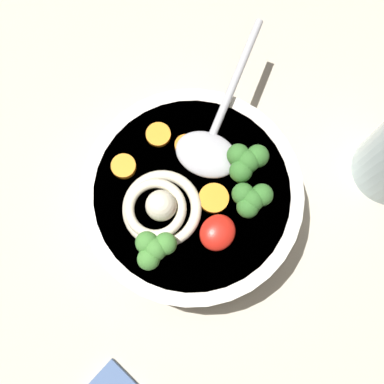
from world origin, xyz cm
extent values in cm
cube|color=#BCB29E|center=(0.00, 0.00, 1.42)|extent=(108.89, 108.89, 2.85)
cylinder|color=silver|center=(1.55, 3.17, 5.86)|extent=(21.06, 21.06, 6.02)
cylinder|color=olive|center=(1.55, 3.17, 6.10)|extent=(18.53, 18.53, 5.54)
torus|color=beige|center=(4.54, 1.99, 9.37)|extent=(7.30, 7.30, 1.01)
torus|color=beige|center=(5.02, 1.68, 10.18)|extent=(7.82, 7.82, 0.91)
sphere|color=beige|center=(4.54, 1.99, 10.68)|extent=(2.83, 2.83, 2.83)
ellipsoid|color=#B7B7BC|center=(-2.01, 2.19, 9.67)|extent=(5.84, 6.95, 1.60)
cylinder|color=#B7B7BC|center=(-9.24, 0.20, 9.67)|extent=(14.67, 4.75, 0.80)
ellipsoid|color=red|center=(3.30, 7.39, 9.65)|extent=(3.47, 3.12, 1.56)
cylinder|color=#7A9E60|center=(-0.68, 8.21, 9.43)|extent=(1.04, 1.04, 1.12)
sphere|color=#38752D|center=(-0.68, 8.21, 11.01)|extent=(2.05, 2.05, 2.05)
sphere|color=#38752D|center=(0.34, 8.21, 10.82)|extent=(2.05, 2.05, 2.05)
sphere|color=#38752D|center=(-1.61, 8.59, 10.92)|extent=(2.05, 2.05, 2.05)
sphere|color=#38752D|center=(-0.68, 7.19, 10.86)|extent=(2.05, 2.05, 2.05)
cylinder|color=#7A9E60|center=(7.91, 4.05, 9.42)|extent=(1.03, 1.03, 1.10)
sphere|color=#478938|center=(7.91, 4.05, 10.98)|extent=(2.02, 2.02, 2.02)
sphere|color=#478938|center=(8.92, 4.05, 10.79)|extent=(2.02, 2.02, 2.02)
sphere|color=#478938|center=(7.00, 4.42, 10.89)|extent=(2.02, 2.02, 2.02)
sphere|color=#478938|center=(7.91, 3.04, 10.83)|extent=(2.02, 2.02, 2.02)
cylinder|color=#7A9E60|center=(-3.34, 5.80, 9.45)|extent=(1.08, 1.08, 1.16)
sphere|color=#38752D|center=(-3.34, 5.80, 11.08)|extent=(2.12, 2.12, 2.12)
sphere|color=#38752D|center=(-2.28, 5.80, 10.89)|extent=(2.12, 2.12, 2.12)
sphere|color=#38752D|center=(-4.30, 6.18, 10.99)|extent=(2.12, 2.12, 2.12)
sphere|color=#38752D|center=(-3.34, 4.74, 10.93)|extent=(2.12, 2.12, 2.12)
cylinder|color=orange|center=(3.52, -3.40, 9.22)|extent=(2.33, 2.33, 0.71)
cylinder|color=orange|center=(-0.96, -2.78, 9.12)|extent=(2.38, 2.38, 0.50)
cylinder|color=orange|center=(0.87, 5.18, 9.18)|extent=(2.80, 2.80, 0.63)
cylinder|color=orange|center=(-1.64, -0.03, 9.21)|extent=(2.10, 2.10, 0.68)
camera|label=1|loc=(9.82, 9.44, 52.19)|focal=44.62mm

